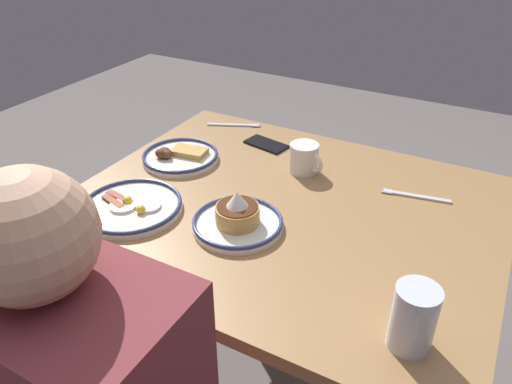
{
  "coord_description": "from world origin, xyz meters",
  "views": [
    {
      "loc": [
        -0.47,
        1.02,
        1.47
      ],
      "look_at": [
        0.07,
        0.02,
        0.77
      ],
      "focal_mm": 34.36,
      "sensor_mm": 36.0,
      "label": 1
    }
  ],
  "objects_px": {
    "coffee_mug": "(305,158)",
    "drinking_glass": "(413,321)",
    "fork_far": "(415,196)",
    "plate_near_main": "(180,156)",
    "fork_near": "(234,125)",
    "plate_center_pancakes": "(238,219)",
    "plate_far_companion": "(132,206)",
    "cell_phone": "(266,144)"
  },
  "relations": [
    {
      "from": "coffee_mug",
      "to": "drinking_glass",
      "type": "height_order",
      "value": "drinking_glass"
    },
    {
      "from": "fork_far",
      "to": "plate_near_main",
      "type": "bearing_deg",
      "value": 10.7
    },
    {
      "from": "drinking_glass",
      "to": "fork_near",
      "type": "bearing_deg",
      "value": -41.5
    },
    {
      "from": "plate_near_main",
      "to": "fork_near",
      "type": "relative_size",
      "value": 1.3
    },
    {
      "from": "plate_center_pancakes",
      "to": "fork_far",
      "type": "distance_m",
      "value": 0.51
    },
    {
      "from": "plate_far_companion",
      "to": "fork_near",
      "type": "relative_size",
      "value": 1.46
    },
    {
      "from": "plate_far_companion",
      "to": "coffee_mug",
      "type": "distance_m",
      "value": 0.53
    },
    {
      "from": "drinking_glass",
      "to": "cell_phone",
      "type": "xyz_separation_m",
      "value": [
        0.63,
        -0.63,
        -0.06
      ]
    },
    {
      "from": "coffee_mug",
      "to": "fork_far",
      "type": "bearing_deg",
      "value": -177.85
    },
    {
      "from": "coffee_mug",
      "to": "fork_far",
      "type": "distance_m",
      "value": 0.34
    },
    {
      "from": "cell_phone",
      "to": "fork_far",
      "type": "distance_m",
      "value": 0.53
    },
    {
      "from": "drinking_glass",
      "to": "cell_phone",
      "type": "relative_size",
      "value": 0.94
    },
    {
      "from": "plate_near_main",
      "to": "fork_far",
      "type": "height_order",
      "value": "plate_near_main"
    },
    {
      "from": "plate_near_main",
      "to": "cell_phone",
      "type": "bearing_deg",
      "value": -130.4
    },
    {
      "from": "plate_center_pancakes",
      "to": "plate_far_companion",
      "type": "xyz_separation_m",
      "value": [
        0.29,
        0.07,
        -0.01
      ]
    },
    {
      "from": "plate_near_main",
      "to": "coffee_mug",
      "type": "relative_size",
      "value": 2.08
    },
    {
      "from": "cell_phone",
      "to": "fork_near",
      "type": "height_order",
      "value": "cell_phone"
    },
    {
      "from": "plate_center_pancakes",
      "to": "cell_phone",
      "type": "bearing_deg",
      "value": -71.14
    },
    {
      "from": "coffee_mug",
      "to": "cell_phone",
      "type": "height_order",
      "value": "coffee_mug"
    },
    {
      "from": "drinking_glass",
      "to": "fork_far",
      "type": "height_order",
      "value": "drinking_glass"
    },
    {
      "from": "plate_far_companion",
      "to": "drinking_glass",
      "type": "height_order",
      "value": "drinking_glass"
    },
    {
      "from": "plate_near_main",
      "to": "drinking_glass",
      "type": "height_order",
      "value": "drinking_glass"
    },
    {
      "from": "plate_far_companion",
      "to": "coffee_mug",
      "type": "relative_size",
      "value": 2.33
    },
    {
      "from": "plate_near_main",
      "to": "fork_far",
      "type": "distance_m",
      "value": 0.72
    },
    {
      "from": "plate_far_companion",
      "to": "plate_near_main",
      "type": "bearing_deg",
      "value": -78.9
    },
    {
      "from": "plate_far_companion",
      "to": "fork_far",
      "type": "height_order",
      "value": "plate_far_companion"
    },
    {
      "from": "cell_phone",
      "to": "plate_near_main",
      "type": "bearing_deg",
      "value": 60.55
    },
    {
      "from": "cell_phone",
      "to": "fork_far",
      "type": "bearing_deg",
      "value": -179.01
    },
    {
      "from": "plate_far_companion",
      "to": "drinking_glass",
      "type": "xyz_separation_m",
      "value": [
        -0.76,
        0.1,
        0.05
      ]
    },
    {
      "from": "fork_far",
      "to": "fork_near",
      "type": "bearing_deg",
      "value": -14.4
    },
    {
      "from": "fork_near",
      "to": "cell_phone",
      "type": "bearing_deg",
      "value": 153.75
    },
    {
      "from": "coffee_mug",
      "to": "cell_phone",
      "type": "relative_size",
      "value": 0.81
    },
    {
      "from": "plate_near_main",
      "to": "fork_far",
      "type": "xyz_separation_m",
      "value": [
        -0.71,
        -0.13,
        -0.01
      ]
    },
    {
      "from": "coffee_mug",
      "to": "fork_far",
      "type": "xyz_separation_m",
      "value": [
        -0.33,
        -0.01,
        -0.04
      ]
    },
    {
      "from": "fork_near",
      "to": "drinking_glass",
      "type": "bearing_deg",
      "value": 138.5
    },
    {
      "from": "plate_center_pancakes",
      "to": "coffee_mug",
      "type": "height_order",
      "value": "plate_center_pancakes"
    },
    {
      "from": "plate_far_companion",
      "to": "fork_near",
      "type": "distance_m",
      "value": 0.61
    },
    {
      "from": "drinking_glass",
      "to": "cell_phone",
      "type": "height_order",
      "value": "drinking_glass"
    },
    {
      "from": "plate_near_main",
      "to": "fork_near",
      "type": "height_order",
      "value": "plate_near_main"
    },
    {
      "from": "plate_far_companion",
      "to": "fork_near",
      "type": "bearing_deg",
      "value": -85.83
    },
    {
      "from": "coffee_mug",
      "to": "plate_far_companion",
      "type": "bearing_deg",
      "value": 52.96
    },
    {
      "from": "coffee_mug",
      "to": "fork_near",
      "type": "height_order",
      "value": "coffee_mug"
    }
  ]
}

